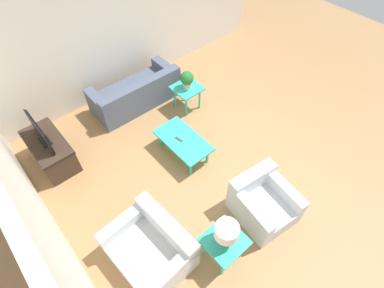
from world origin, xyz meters
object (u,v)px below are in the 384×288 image
Objects in this scene: armchair at (262,202)px; tv_stand_chest at (51,151)px; sofa at (136,94)px; side_table_lamp at (224,243)px; potted_plant at (187,79)px; loveseat at (152,248)px; television at (40,132)px; table_lamp at (226,232)px; coffee_table at (183,141)px; side_table_plant at (187,90)px.

armchair is 0.91× the size of tv_stand_chest.
sofa reaches higher than side_table_lamp.
side_table_lamp is 1.46× the size of potted_plant.
armchair is 1.84× the size of side_table_lamp.
loveseat is 3.17× the size of potted_plant.
armchair is (-3.48, -0.03, 0.01)m from sofa.
tv_stand_chest is 2.94× the size of potted_plant.
table_lamp is (-3.30, -1.11, 0.03)m from television.
armchair is 0.92× the size of coffee_table.
side_table_plant is (-0.80, -0.75, 0.18)m from sofa.
side_table_plant is at bearing 26.57° from potted_plant.
sofa reaches higher than side_table_plant.
side_table_plant is (0.93, -0.89, 0.11)m from coffee_table.
side_table_lamp is (-3.59, 0.95, 0.18)m from sofa.
potted_plant is at bearing -100.23° from tv_stand_chest.
coffee_table is 1.99× the size of side_table_lamp.
table_lamp is (-2.79, 1.70, 0.05)m from potted_plant.
tv_stand_chest reaches higher than side_table_plant.
side_table_lamp is (-0.66, -0.78, 0.18)m from loveseat.
loveseat is 3.27m from side_table_plant.
sofa is at bearing 98.03° from armchair.
sofa is at bearing -4.53° from coffee_table.
loveseat reaches higher than side_table_lamp.
potted_plant is at bearing -31.31° from table_lamp.
potted_plant is (-0.00, -0.00, 0.29)m from side_table_plant.
armchair and loveseat have the same top height.
side_table_plant is 3.28m from table_lamp.
loveseat is (-2.93, 1.72, 0.00)m from sofa.
armchair reaches higher than side_table_lamp.
coffee_table is 1.33× the size of television.
coffee_table is at bearing 136.26° from side_table_plant.
side_table_lamp is (-2.79, 1.70, 0.00)m from side_table_plant.
television reaches higher than sofa.
armchair is 0.85× the size of loveseat.
coffee_table is at bearing -23.51° from table_lamp.
television is (3.18, 2.09, 0.49)m from armchair.
coffee_table is 1.34m from potted_plant.
armchair is 2.50× the size of table_lamp.
sofa is 1.11m from side_table_plant.
loveseat is at bearing 170.10° from armchair.
tv_stand_chest is (2.63, 0.33, 0.01)m from loveseat.
television is at bearing 53.34° from coffee_table.
tv_stand_chest is at bearing -176.25° from loveseat.
loveseat reaches higher than coffee_table.
coffee_table is 1.29m from side_table_plant.
side_table_lamp is 3.49m from television.
tv_stand_chest is 2.74× the size of table_lamp.
side_table_plant is at bearing 127.29° from loveseat.
potted_plant reaches higher than sofa.
sofa is 1.73m from coffee_table.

